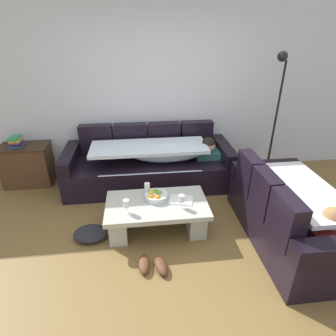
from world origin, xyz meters
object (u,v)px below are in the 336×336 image
side_cabinet (28,165)px  pair_of_shoes (152,265)px  wine_glass_far_back (147,187)px  wine_glass_near_left (126,204)px  coffee_table (157,213)px  couch_along_wall (152,164)px  floor_lamp (275,111)px  crumpled_garment (91,233)px  fruit_bowl (156,196)px  open_magazine (181,200)px  wine_glass_near_right (181,199)px  book_stack_on_cabinet (16,141)px  couch_near_window (291,215)px

side_cabinet → pair_of_shoes: size_ratio=2.23×
wine_glass_far_back → wine_glass_near_left: bearing=-126.4°
coffee_table → pair_of_shoes: (-0.10, -0.62, -0.19)m
couch_along_wall → floor_lamp: 2.03m
pair_of_shoes → crumpled_garment: size_ratio=0.81×
crumpled_garment → wine_glass_near_left: bearing=-9.5°
fruit_bowl → open_magazine: size_ratio=1.00×
wine_glass_near_right → book_stack_on_cabinet: bearing=146.7°
wine_glass_near_right → side_cabinet: bearing=145.7°
wine_glass_near_left → book_stack_on_cabinet: bearing=137.3°
wine_glass_far_back → floor_lamp: bearing=25.7°
wine_glass_far_back → crumpled_garment: bearing=-159.5°
couch_along_wall → fruit_bowl: 1.05m
wine_glass_far_back → pair_of_shoes: size_ratio=0.51×
floor_lamp → pair_of_shoes: (-1.99, -1.77, -1.07)m
side_cabinet → book_stack_on_cabinet: size_ratio=3.08×
side_cabinet → wine_glass_near_left: bearing=-44.1°
crumpled_garment → couch_along_wall: bearing=56.1°
wine_glass_near_right → floor_lamp: (1.62, 1.27, 0.62)m
open_magazine → side_cabinet: 2.58m
coffee_table → open_magazine: open_magazine is taller
coffee_table → floor_lamp: (1.89, 1.14, 0.88)m
couch_near_window → pair_of_shoes: 1.65m
floor_lamp → coffee_table: bearing=-148.8°
book_stack_on_cabinet → couch_near_window: bearing=-26.1°
open_magazine → book_stack_on_cabinet: (-2.28, 1.34, 0.33)m
couch_near_window → open_magazine: couch_near_window is taller
wine_glass_near_right → open_magazine: wine_glass_near_right is taller
couch_near_window → fruit_bowl: (-1.50, 0.43, 0.09)m
wine_glass_far_back → crumpled_garment: wine_glass_far_back is taller
wine_glass_far_back → crumpled_garment: 0.86m
fruit_bowl → pair_of_shoes: bearing=-97.9°
wine_glass_far_back → book_stack_on_cabinet: size_ratio=0.71×
wine_glass_far_back → side_cabinet: (-1.81, 1.18, -0.17)m
couch_along_wall → pair_of_shoes: bearing=-94.0°
couch_along_wall → side_cabinet: couch_along_wall is taller
wine_glass_near_left → wine_glass_near_right: same height
floor_lamp → pair_of_shoes: bearing=-138.4°
open_magazine → couch_along_wall: bearing=119.6°
fruit_bowl → floor_lamp: floor_lamp is taller
fruit_bowl → crumpled_garment: bearing=-168.4°
couch_near_window → book_stack_on_cabinet: bearing=63.9°
couch_near_window → wine_glass_near_right: (-1.23, 0.22, 0.16)m
coffee_table → side_cabinet: 2.35m
coffee_table → wine_glass_near_left: size_ratio=7.23×
couch_along_wall → wine_glass_near_right: (0.25, -1.26, 0.17)m
couch_near_window → coffee_table: size_ratio=1.44×
floor_lamp → wine_glass_near_left: bearing=-150.0°
wine_glass_near_right → open_magazine: (0.02, 0.15, -0.11)m
couch_near_window → wine_glass_near_right: couch_near_window is taller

